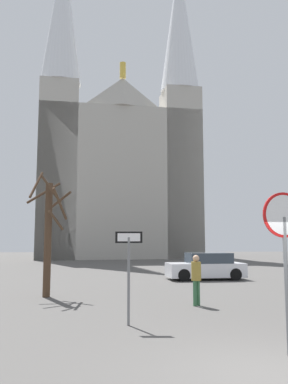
# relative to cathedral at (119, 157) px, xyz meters

# --- Properties ---
(ground_plane) EXTENTS (120.00, 120.00, 0.00)m
(ground_plane) POSITION_rel_cathedral_xyz_m (2.15, -39.44, -11.81)
(ground_plane) COLOR #514F4C
(cathedral) EXTENTS (18.98, 11.82, 37.34)m
(cathedral) POSITION_rel_cathedral_xyz_m (0.00, 0.00, 0.00)
(cathedral) COLOR #ADA89E
(cathedral) RESTS_ON ground
(stop_sign) EXTENTS (0.88, 0.18, 3.09)m
(stop_sign) POSITION_rel_cathedral_xyz_m (2.77, -38.28, -9.61)
(stop_sign) COLOR slate
(stop_sign) RESTS_ON ground
(one_way_arrow_sign) EXTENTS (0.70, 0.09, 2.37)m
(one_way_arrow_sign) POSITION_rel_cathedral_xyz_m (-0.15, -35.49, -10.26)
(one_way_arrow_sign) COLOR slate
(one_way_arrow_sign) RESTS_ON ground
(bare_tree) EXTENTS (1.79, 1.64, 4.88)m
(bare_tree) POSITION_rel_cathedral_xyz_m (-3.06, -30.36, -9.34)
(bare_tree) COLOR #473323
(bare_tree) RESTS_ON ground
(parked_car_far_white) EXTENTS (4.22, 2.08, 1.43)m
(parked_car_far_white) POSITION_rel_cathedral_xyz_m (4.44, -24.53, -11.14)
(parked_car_far_white) COLOR silver
(parked_car_far_white) RESTS_ON ground
(pedestrian_walking) EXTENTS (0.32, 0.32, 1.64)m
(pedestrian_walking) POSITION_rel_cathedral_xyz_m (2.18, -32.73, -10.82)
(pedestrian_walking) COLOR #33663F
(pedestrian_walking) RESTS_ON ground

